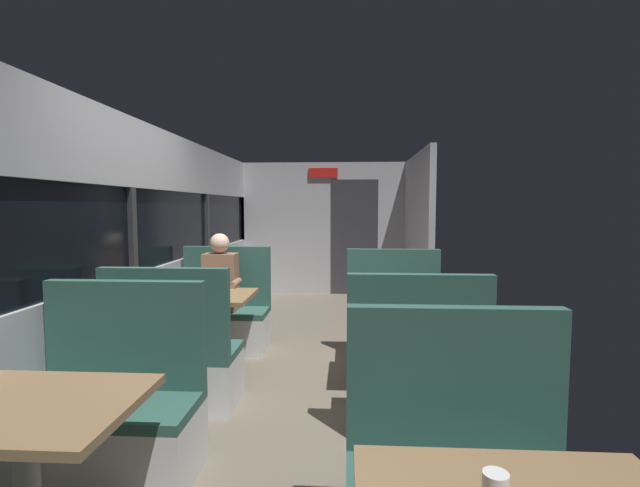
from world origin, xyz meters
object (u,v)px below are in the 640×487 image
(dining_table_near_window, at_px, (25,426))
(dining_table_mid_window, at_px, (203,305))
(bench_rear_aisle_facing_entry, at_px, (394,327))
(bench_near_window_facing_entry, at_px, (114,420))
(bench_mid_window_facing_entry, at_px, (224,320))
(seated_passenger, at_px, (222,302))
(bench_mid_window_facing_end, at_px, (175,365))
(dining_table_rear_aisle, at_px, (403,313))
(bench_rear_aisle_facing_end, at_px, (415,380))

(dining_table_near_window, height_order, dining_table_mid_window, same)
(dining_table_near_window, height_order, bench_rear_aisle_facing_entry, bench_rear_aisle_facing_entry)
(bench_near_window_facing_entry, height_order, dining_table_mid_window, bench_near_window_facing_entry)
(bench_mid_window_facing_entry, distance_m, seated_passenger, 0.22)
(bench_mid_window_facing_end, bearing_deg, dining_table_rear_aisle, 15.59)
(dining_table_mid_window, distance_m, bench_rear_aisle_facing_end, 2.03)
(bench_rear_aisle_facing_end, bearing_deg, bench_mid_window_facing_entry, 138.23)
(seated_passenger, bearing_deg, bench_mid_window_facing_entry, 90.00)
(dining_table_mid_window, xyz_separation_m, bench_mid_window_facing_end, (0.00, -0.70, -0.31))
(bench_near_window_facing_entry, bearing_deg, bench_rear_aisle_facing_end, 21.61)
(dining_table_rear_aisle, bearing_deg, bench_mid_window_facing_end, -164.41)
(bench_rear_aisle_facing_entry, bearing_deg, bench_mid_window_facing_end, -146.19)
(bench_near_window_facing_entry, xyz_separation_m, bench_rear_aisle_facing_end, (1.79, 0.71, 0.00))
(seated_passenger, bearing_deg, dining_table_mid_window, -90.00)
(bench_mid_window_facing_entry, xyz_separation_m, seated_passenger, (0.00, -0.07, 0.21))
(dining_table_near_window, distance_m, bench_rear_aisle_facing_end, 2.30)
(bench_mid_window_facing_end, bearing_deg, bench_rear_aisle_facing_entry, 33.81)
(bench_mid_window_facing_end, relative_size, seated_passenger, 0.87)
(bench_near_window_facing_entry, bearing_deg, seated_passenger, 90.00)
(bench_rear_aisle_facing_end, xyz_separation_m, seated_passenger, (-1.79, 1.53, 0.21))
(bench_mid_window_facing_entry, xyz_separation_m, bench_rear_aisle_facing_entry, (1.79, -0.20, 0.00))
(seated_passenger, bearing_deg, bench_near_window_facing_entry, -90.00)
(bench_mid_window_facing_end, distance_m, seated_passenger, 1.34)
(dining_table_mid_window, height_order, bench_rear_aisle_facing_entry, bench_rear_aisle_facing_entry)
(bench_rear_aisle_facing_entry, bearing_deg, dining_table_rear_aisle, -90.00)
(bench_mid_window_facing_entry, bearing_deg, bench_rear_aisle_facing_entry, -6.38)
(bench_mid_window_facing_end, height_order, bench_rear_aisle_facing_entry, same)
(dining_table_rear_aisle, bearing_deg, bench_rear_aisle_facing_end, -90.00)
(bench_rear_aisle_facing_end, distance_m, bench_rear_aisle_facing_entry, 1.40)
(dining_table_near_window, relative_size, bench_mid_window_facing_end, 0.82)
(bench_mid_window_facing_end, xyz_separation_m, bench_rear_aisle_facing_entry, (1.79, 1.20, 0.00))
(dining_table_near_window, relative_size, bench_mid_window_facing_entry, 0.82)
(bench_near_window_facing_entry, height_order, dining_table_rear_aisle, bench_near_window_facing_entry)
(dining_table_mid_window, distance_m, seated_passenger, 0.64)
(bench_mid_window_facing_end, height_order, seated_passenger, seated_passenger)
(dining_table_near_window, height_order, bench_near_window_facing_entry, bench_near_window_facing_entry)
(bench_mid_window_facing_end, distance_m, bench_mid_window_facing_entry, 1.40)
(bench_near_window_facing_entry, bearing_deg, dining_table_rear_aisle, 38.20)
(dining_table_rear_aisle, bearing_deg, bench_near_window_facing_entry, -141.80)
(bench_mid_window_facing_entry, bearing_deg, dining_table_near_window, -90.00)
(bench_mid_window_facing_end, bearing_deg, bench_rear_aisle_facing_end, -6.38)
(bench_mid_window_facing_end, bearing_deg, bench_mid_window_facing_entry, 90.00)
(bench_mid_window_facing_entry, distance_m, dining_table_rear_aisle, 2.03)
(bench_mid_window_facing_end, distance_m, bench_rear_aisle_facing_end, 1.80)
(bench_near_window_facing_entry, relative_size, seated_passenger, 0.87)
(bench_near_window_facing_entry, bearing_deg, dining_table_near_window, -90.00)
(seated_passenger, bearing_deg, dining_table_near_window, -90.00)
(bench_mid_window_facing_entry, distance_m, bench_rear_aisle_facing_entry, 1.80)
(bench_mid_window_facing_end, bearing_deg, bench_near_window_facing_entry, -90.00)
(dining_table_near_window, height_order, dining_table_rear_aisle, same)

